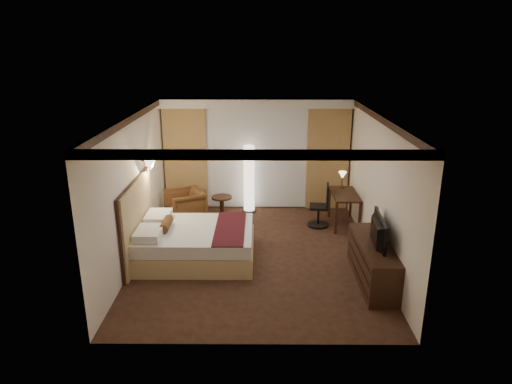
{
  "coord_description": "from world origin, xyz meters",
  "views": [
    {
      "loc": [
        0.06,
        -8.0,
        3.92
      ],
      "look_at": [
        0.0,
        0.4,
        1.15
      ],
      "focal_mm": 32.0,
      "sensor_mm": 36.0,
      "label": 1
    }
  ],
  "objects_px": {
    "armchair": "(185,205)",
    "floor_lamp": "(249,179)",
    "bed": "(196,243)",
    "office_chair": "(319,205)",
    "desk": "(344,209)",
    "television": "(374,227)",
    "side_table": "(222,207)",
    "dresser": "(373,262)"
  },
  "relations": [
    {
      "from": "desk",
      "to": "television",
      "type": "distance_m",
      "value": 2.6
    },
    {
      "from": "armchair",
      "to": "floor_lamp",
      "type": "relative_size",
      "value": 0.5
    },
    {
      "from": "armchair",
      "to": "side_table",
      "type": "xyz_separation_m",
      "value": [
        0.82,
        0.23,
        -0.14
      ]
    },
    {
      "from": "television",
      "to": "office_chair",
      "type": "bearing_deg",
      "value": 17.62
    },
    {
      "from": "bed",
      "to": "desk",
      "type": "bearing_deg",
      "value": 28.83
    },
    {
      "from": "armchair",
      "to": "desk",
      "type": "bearing_deg",
      "value": 60.8
    },
    {
      "from": "office_chair",
      "to": "dresser",
      "type": "xyz_separation_m",
      "value": [
        0.62,
        -2.47,
        -0.13
      ]
    },
    {
      "from": "office_chair",
      "to": "dresser",
      "type": "relative_size",
      "value": 0.54
    },
    {
      "from": "bed",
      "to": "floor_lamp",
      "type": "height_order",
      "value": "floor_lamp"
    },
    {
      "from": "bed",
      "to": "side_table",
      "type": "relative_size",
      "value": 4.08
    },
    {
      "from": "bed",
      "to": "office_chair",
      "type": "height_order",
      "value": "office_chair"
    },
    {
      "from": "floor_lamp",
      "to": "dresser",
      "type": "xyz_separation_m",
      "value": [
        2.18,
        -3.38,
        -0.46
      ]
    },
    {
      "from": "floor_lamp",
      "to": "desk",
      "type": "xyz_separation_m",
      "value": [
        2.13,
        -0.86,
        -0.44
      ]
    },
    {
      "from": "office_chair",
      "to": "dresser",
      "type": "distance_m",
      "value": 2.55
    },
    {
      "from": "side_table",
      "to": "desk",
      "type": "distance_m",
      "value": 2.79
    },
    {
      "from": "armchair",
      "to": "floor_lamp",
      "type": "xyz_separation_m",
      "value": [
        1.44,
        0.66,
        0.41
      ]
    },
    {
      "from": "desk",
      "to": "dresser",
      "type": "relative_size",
      "value": 0.61
    },
    {
      "from": "floor_lamp",
      "to": "side_table",
      "type": "bearing_deg",
      "value": -145.0
    },
    {
      "from": "bed",
      "to": "office_chair",
      "type": "distance_m",
      "value": 3.0
    },
    {
      "from": "bed",
      "to": "armchair",
      "type": "xyz_separation_m",
      "value": [
        -0.5,
        1.89,
        0.09
      ]
    },
    {
      "from": "floor_lamp",
      "to": "office_chair",
      "type": "xyz_separation_m",
      "value": [
        1.56,
        -0.91,
        -0.33
      ]
    },
    {
      "from": "floor_lamp",
      "to": "television",
      "type": "relative_size",
      "value": 1.61
    },
    {
      "from": "armchair",
      "to": "office_chair",
      "type": "relative_size",
      "value": 0.83
    },
    {
      "from": "desk",
      "to": "office_chair",
      "type": "xyz_separation_m",
      "value": [
        -0.57,
        -0.05,
        0.11
      ]
    },
    {
      "from": "dresser",
      "to": "television",
      "type": "bearing_deg",
      "value": 180.0
    },
    {
      "from": "bed",
      "to": "side_table",
      "type": "distance_m",
      "value": 2.14
    },
    {
      "from": "dresser",
      "to": "side_table",
      "type": "bearing_deg",
      "value": 133.58
    },
    {
      "from": "office_chair",
      "to": "floor_lamp",
      "type": "bearing_deg",
      "value": 156.79
    },
    {
      "from": "desk",
      "to": "television",
      "type": "relative_size",
      "value": 1.08
    },
    {
      "from": "armchair",
      "to": "dresser",
      "type": "distance_m",
      "value": 4.53
    },
    {
      "from": "desk",
      "to": "dresser",
      "type": "distance_m",
      "value": 2.52
    },
    {
      "from": "desk",
      "to": "television",
      "type": "height_order",
      "value": "television"
    },
    {
      "from": "television",
      "to": "desk",
      "type": "bearing_deg",
      "value": 4.67
    },
    {
      "from": "armchair",
      "to": "floor_lamp",
      "type": "bearing_deg",
      "value": 88.72
    },
    {
      "from": "bed",
      "to": "dresser",
      "type": "relative_size",
      "value": 1.18
    },
    {
      "from": "side_table",
      "to": "floor_lamp",
      "type": "distance_m",
      "value": 0.94
    },
    {
      "from": "armchair",
      "to": "television",
      "type": "distance_m",
      "value": 4.54
    },
    {
      "from": "armchair",
      "to": "bed",
      "type": "bearing_deg",
      "value": -11.19
    },
    {
      "from": "bed",
      "to": "office_chair",
      "type": "bearing_deg",
      "value": 33.25
    },
    {
      "from": "bed",
      "to": "television",
      "type": "height_order",
      "value": "television"
    },
    {
      "from": "television",
      "to": "dresser",
      "type": "bearing_deg",
      "value": -85.78
    },
    {
      "from": "armchair",
      "to": "side_table",
      "type": "distance_m",
      "value": 0.86
    }
  ]
}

